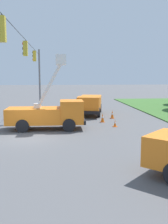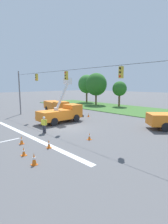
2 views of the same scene
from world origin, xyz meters
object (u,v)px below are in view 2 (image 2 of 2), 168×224
object	(u,v)px
traffic_cone_near_bucket	(76,113)
traffic_cone_lane_edge_a	(49,144)
road_worker	(44,124)
traffic_cone_far_left	(89,136)
tree_far_west	(87,84)
traffic_cone_foreground_right	(88,115)
traffic_cone_mid_left	(74,111)
tree_west	(96,84)
traffic_cone_mid_right	(24,152)
utility_truck_bucket_lift	(62,113)
tree_centre	(120,89)
traffic_cone_lane_edge_b	(34,159)
traffic_cone_foreground_left	(36,116)
traffic_cone_far_right	(22,140)
utility_truck_support_far	(56,106)

from	to	relation	value
traffic_cone_near_bucket	traffic_cone_lane_edge_a	distance (m)	14.99
road_worker	traffic_cone_far_left	world-z (taller)	road_worker
tree_far_west	road_worker	bearing A→B (deg)	-52.24
traffic_cone_near_bucket	traffic_cone_foreground_right	bearing A→B (deg)	17.18
traffic_cone_mid_left	traffic_cone_far_left	xyz separation A→B (m)	(12.53, -8.79, -0.08)
traffic_cone_foreground_right	traffic_cone_lane_edge_a	bearing A→B (deg)	-57.64
tree_west	traffic_cone_mid_right	size ratio (longest dim) A/B	12.33
utility_truck_bucket_lift	traffic_cone_far_left	world-z (taller)	utility_truck_bucket_lift
tree_centre	traffic_cone_lane_edge_b	xyz separation A→B (m)	(13.67, -28.25, -3.66)
traffic_cone_foreground_left	traffic_cone_lane_edge_b	world-z (taller)	traffic_cone_lane_edge_b
tree_centre	traffic_cone_mid_right	distance (m)	30.69
utility_truck_bucket_lift	traffic_cone_mid_right	bearing A→B (deg)	-50.25
traffic_cone_near_bucket	utility_truck_bucket_lift	bearing A→B (deg)	-60.74
utility_truck_bucket_lift	tree_west	bearing A→B (deg)	120.25
road_worker	traffic_cone_lane_edge_b	distance (m)	7.39
traffic_cone_foreground_left	traffic_cone_near_bucket	bearing A→B (deg)	67.50
tree_far_west	utility_truck_bucket_lift	bearing A→B (deg)	-51.49
traffic_cone_mid_right	traffic_cone_near_bucket	world-z (taller)	traffic_cone_near_bucket
traffic_cone_foreground_right	traffic_cone_far_left	bearing A→B (deg)	-44.37
traffic_cone_far_right	traffic_cone_foreground_right	bearing A→B (deg)	111.53
traffic_cone_foreground_left	traffic_cone_mid_left	distance (m)	7.26
traffic_cone_mid_right	traffic_cone_far_left	bearing A→B (deg)	83.73
traffic_cone_foreground_left	traffic_cone_lane_edge_b	bearing A→B (deg)	-28.45
traffic_cone_lane_edge_b	traffic_cone_far_left	bearing A→B (deg)	101.14
traffic_cone_foreground_right	traffic_cone_mid_right	xyz separation A→B (m)	(7.67, -14.13, 0.02)
tree_west	traffic_cone_lane_edge_b	world-z (taller)	tree_west
road_worker	traffic_cone_lane_edge_b	bearing A→B (deg)	-35.58
tree_centre	utility_truck_support_far	distance (m)	15.76
tree_west	traffic_cone_far_left	world-z (taller)	tree_west
traffic_cone_lane_edge_b	traffic_cone_far_right	size ratio (longest dim) A/B	1.10
traffic_cone_foreground_right	traffic_cone_mid_left	distance (m)	4.26
traffic_cone_foreground_left	traffic_cone_far_left	size ratio (longest dim) A/B	1.14
tree_west	utility_truck_support_far	bearing A→B (deg)	-78.05
road_worker	traffic_cone_near_bucket	size ratio (longest dim) A/B	2.15
tree_far_west	traffic_cone_far_right	size ratio (longest dim) A/B	10.70
utility_truck_support_far	traffic_cone_mid_right	bearing A→B (deg)	-41.02
tree_west	tree_centre	xyz separation A→B (m)	(5.93, 1.37, -0.99)
traffic_cone_mid_left	traffic_cone_far_left	bearing A→B (deg)	-35.05
tree_west	traffic_cone_near_bucket	distance (m)	16.10
tree_west	traffic_cone_lane_edge_b	xyz separation A→B (m)	(19.60, -26.88, -4.65)
traffic_cone_mid_left	traffic_cone_far_left	world-z (taller)	traffic_cone_mid_left
road_worker	traffic_cone_near_bucket	world-z (taller)	road_worker
road_worker	traffic_cone_mid_left	distance (m)	13.18
utility_truck_support_far	traffic_cone_far_right	world-z (taller)	utility_truck_support_far
tree_west	utility_truck_bucket_lift	size ratio (longest dim) A/B	1.26
tree_far_west	traffic_cone_foreground_right	size ratio (longest dim) A/B	12.85
tree_centre	utility_truck_support_far	size ratio (longest dim) A/B	0.83
traffic_cone_lane_edge_a	traffic_cone_lane_edge_b	size ratio (longest dim) A/B	0.87
utility_truck_support_far	road_worker	bearing A→B (deg)	-39.34
utility_truck_bucket_lift	utility_truck_support_far	size ratio (longest dim) A/B	0.89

